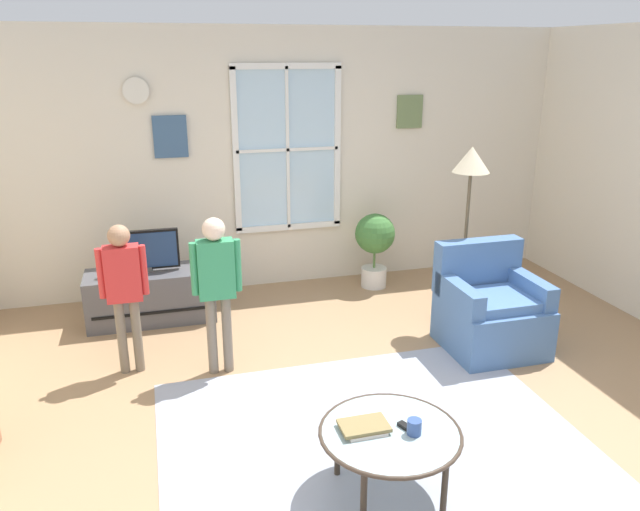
% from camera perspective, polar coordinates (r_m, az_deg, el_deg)
% --- Properties ---
extents(ground_plane, '(6.59, 6.32, 0.02)m').
position_cam_1_polar(ground_plane, '(4.26, 5.24, -15.93)').
color(ground_plane, '#9E7A56').
extents(back_wall, '(5.99, 0.17, 2.63)m').
position_cam_1_polar(back_wall, '(6.41, -3.69, 8.83)').
color(back_wall, beige).
rests_on(back_wall, ground_plane).
extents(area_rug, '(2.69, 2.28, 0.01)m').
position_cam_1_polar(area_rug, '(4.11, 5.20, -17.11)').
color(area_rug, '#999EAD').
rests_on(area_rug, ground_plane).
extents(tv_stand, '(1.14, 0.48, 0.48)m').
position_cam_1_polar(tv_stand, '(5.90, -15.40, -3.62)').
color(tv_stand, '#4C4C51').
rests_on(tv_stand, ground_plane).
extents(television, '(0.57, 0.08, 0.39)m').
position_cam_1_polar(television, '(5.75, -15.77, 0.48)').
color(television, '#4C4C4C').
rests_on(television, tv_stand).
extents(armchair, '(0.76, 0.74, 0.87)m').
position_cam_1_polar(armchair, '(5.34, 15.48, -4.97)').
color(armchair, '#476B9E').
rests_on(armchair, ground_plane).
extents(coffee_table, '(0.80, 0.80, 0.41)m').
position_cam_1_polar(coffee_table, '(3.54, 6.51, -16.21)').
color(coffee_table, '#99B2B7').
rests_on(coffee_table, ground_plane).
extents(book_stack, '(0.27, 0.19, 0.04)m').
position_cam_1_polar(book_stack, '(3.51, 4.10, -15.57)').
color(book_stack, '#BEB4AD').
rests_on(book_stack, coffee_table).
extents(cup, '(0.08, 0.08, 0.09)m').
position_cam_1_polar(cup, '(3.50, 8.74, -15.46)').
color(cup, '#334C8C').
rests_on(cup, coffee_table).
extents(remote_near_books, '(0.09, 0.14, 0.02)m').
position_cam_1_polar(remote_near_books, '(3.54, 8.21, -15.59)').
color(remote_near_books, black).
rests_on(remote_near_books, coffee_table).
extents(person_green_shirt, '(0.38, 0.17, 1.25)m').
position_cam_1_polar(person_green_shirt, '(4.64, -9.59, -2.09)').
color(person_green_shirt, '#726656').
rests_on(person_green_shirt, ground_plane).
extents(person_red_shirt, '(0.36, 0.16, 1.19)m').
position_cam_1_polar(person_red_shirt, '(4.83, -17.76, -2.37)').
color(person_red_shirt, '#726656').
rests_on(person_red_shirt, ground_plane).
extents(potted_plant_by_window, '(0.42, 0.42, 0.79)m').
position_cam_1_polar(potted_plant_by_window, '(6.44, 5.11, 1.34)').
color(potted_plant_by_window, silver).
rests_on(potted_plant_by_window, ground_plane).
extents(floor_lamp, '(0.32, 0.32, 1.62)m').
position_cam_1_polar(floor_lamp, '(5.51, 13.77, 7.04)').
color(floor_lamp, black).
rests_on(floor_lamp, ground_plane).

